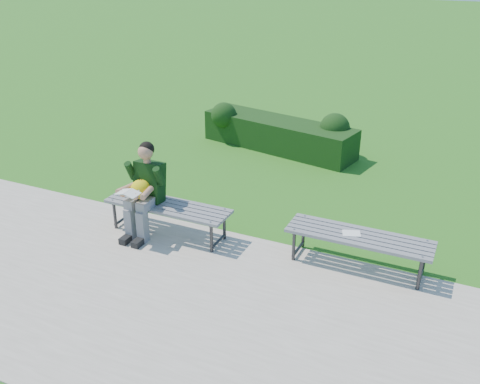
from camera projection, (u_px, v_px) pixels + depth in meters
ground at (213, 229)px, 7.73m from camera, size 80.00×80.00×0.00m
walkway at (144, 293)px, 6.28m from camera, size 30.00×3.50×0.02m
hedge at (280, 132)px, 10.65m from camera, size 3.27×1.42×0.86m
bench_left at (168, 208)px, 7.41m from camera, size 1.80×0.50×0.46m
bench_right at (359, 239)px, 6.62m from camera, size 1.80×0.50×0.46m
seated_boy at (144, 187)px, 7.31m from camera, size 0.56×0.76×1.31m
paper_sheet at (351, 233)px, 6.64m from camera, size 0.26×0.22×0.01m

